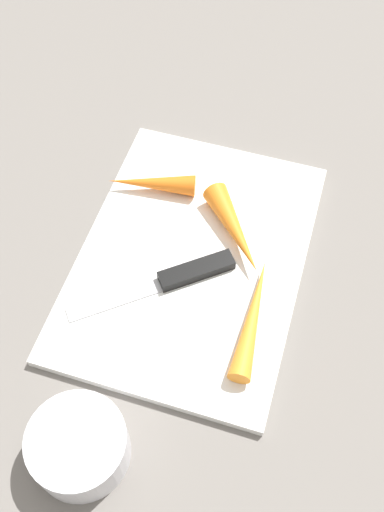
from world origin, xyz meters
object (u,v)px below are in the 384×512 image
at_px(knife, 186,274).
at_px(carrot_medium, 235,230).
at_px(small_bowl, 79,446).
at_px(carrot_longest, 253,316).
at_px(carrot_shortest, 152,183).
at_px(cutting_board, 192,259).

xyz_separation_m(knife, carrot_medium, (0.07, -0.04, 0.01)).
height_order(knife, small_bowl, small_bowl).
xyz_separation_m(carrot_medium, carrot_longest, (-0.10, -0.05, -0.00)).
relative_size(knife, carrot_longest, 1.14).
relative_size(carrot_shortest, small_bowl, 1.14).
distance_m(cutting_board, knife, 0.03).
height_order(carrot_longest, small_bowl, small_bowl).
xyz_separation_m(cutting_board, carrot_medium, (0.04, -0.04, 0.02)).
relative_size(cutting_board, carrot_longest, 2.42).
height_order(knife, carrot_shortest, carrot_shortest).
xyz_separation_m(knife, small_bowl, (-0.22, 0.04, 0.01)).
bearing_deg(carrot_medium, small_bowl, -53.71).
distance_m(knife, carrot_shortest, 0.14).
bearing_deg(cutting_board, carrot_longest, -125.25).
relative_size(cutting_board, knife, 2.13).
xyz_separation_m(cutting_board, small_bowl, (-0.25, 0.04, 0.02)).
xyz_separation_m(knife, carrot_shortest, (0.11, 0.08, 0.01)).
height_order(carrot_medium, carrot_longest, carrot_medium).
xyz_separation_m(carrot_shortest, carrot_medium, (-0.04, -0.12, 0.00)).
relative_size(knife, carrot_medium, 1.35).
relative_size(cutting_board, carrot_medium, 2.86).
relative_size(knife, small_bowl, 1.75).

